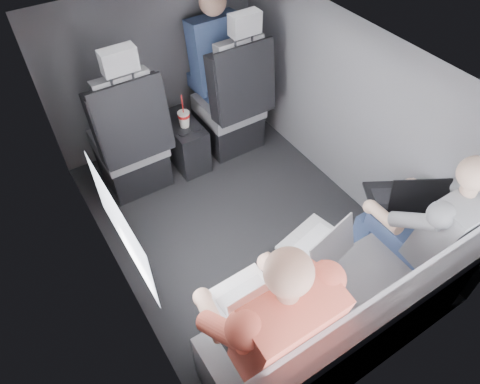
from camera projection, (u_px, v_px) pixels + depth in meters
floor at (241, 227)px, 3.19m from camera, size 2.60×2.60×0.00m
ceiling at (242, 63)px, 2.22m from camera, size 2.60×2.60×0.00m
panel_left at (105, 218)px, 2.37m from camera, size 0.02×2.60×1.35m
panel_right at (348, 114)px, 3.04m from camera, size 0.02×2.60×1.35m
panel_front at (155, 69)px, 3.46m from camera, size 1.80×0.02×1.35m
panel_back at (396, 321)px, 1.95m from camera, size 1.80×0.02×1.35m
side_window at (121, 227)px, 2.04m from camera, size 0.02×0.75×0.42m
seatbelt at (244, 74)px, 3.17m from camera, size 0.35×0.11×0.59m
front_seat_left at (131, 145)px, 3.22m from camera, size 0.52×0.58×1.26m
front_seat_right at (232, 108)px, 3.56m from camera, size 0.52×0.58×1.26m
center_console at (184, 142)px, 3.56m from camera, size 0.24×0.48×0.41m
rear_bench at (346, 318)px, 2.35m from camera, size 1.60×0.57×0.92m
soda_cup at (184, 119)px, 3.34m from camera, size 0.09×0.09×0.29m
laptop_white at (248, 298)px, 2.08m from camera, size 0.33×0.31×0.24m
laptop_silver at (319, 244)px, 2.30m from camera, size 0.39×0.37×0.24m
laptop_black at (403, 196)px, 2.55m from camera, size 0.41×0.45×0.24m
passenger_rear_left at (266, 320)px, 1.98m from camera, size 0.54×0.65×1.28m
passenger_rear_right at (425, 225)px, 2.42m from camera, size 0.48×0.60×1.19m
passenger_front_right at (215, 55)px, 3.45m from camera, size 0.42×0.42×0.86m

